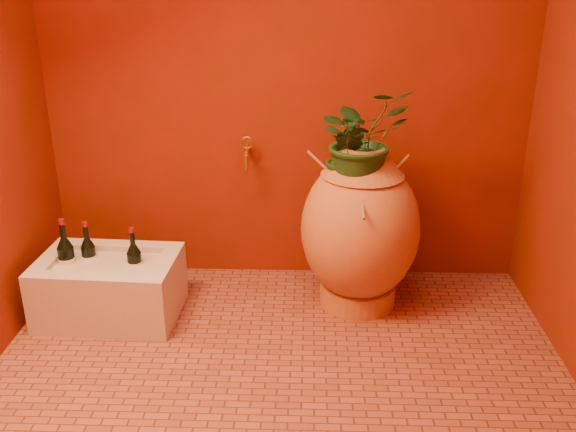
{
  "coord_description": "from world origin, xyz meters",
  "views": [
    {
      "loc": [
        0.12,
        -2.26,
        1.66
      ],
      "look_at": [
        0.03,
        0.35,
        0.6
      ],
      "focal_mm": 40.0,
      "sensor_mm": 36.0,
      "label": 1
    }
  ],
  "objects_px": {
    "wine_bottle_c": "(67,260)",
    "wall_tap": "(247,151)",
    "wine_bottle_b": "(89,258)",
    "stone_basin": "(110,288)",
    "wine_bottle_a": "(135,264)",
    "amphora": "(360,228)"
  },
  "relations": [
    {
      "from": "stone_basin",
      "to": "wine_bottle_a",
      "type": "height_order",
      "value": "wine_bottle_a"
    },
    {
      "from": "wine_bottle_a",
      "to": "stone_basin",
      "type": "bearing_deg",
      "value": -175.3
    },
    {
      "from": "amphora",
      "to": "wall_tap",
      "type": "height_order",
      "value": "amphora"
    },
    {
      "from": "stone_basin",
      "to": "wine_bottle_b",
      "type": "xyz_separation_m",
      "value": [
        -0.11,
        0.07,
        0.13
      ]
    },
    {
      "from": "wine_bottle_b",
      "to": "wall_tap",
      "type": "height_order",
      "value": "wall_tap"
    },
    {
      "from": "stone_basin",
      "to": "wine_bottle_c",
      "type": "xyz_separation_m",
      "value": [
        -0.2,
        0.01,
        0.14
      ]
    },
    {
      "from": "wine_bottle_c",
      "to": "amphora",
      "type": "bearing_deg",
      "value": 6.2
    },
    {
      "from": "stone_basin",
      "to": "wine_bottle_a",
      "type": "distance_m",
      "value": 0.18
    },
    {
      "from": "wall_tap",
      "to": "wine_bottle_b",
      "type": "bearing_deg",
      "value": -154.45
    },
    {
      "from": "amphora",
      "to": "stone_basin",
      "type": "height_order",
      "value": "amphora"
    },
    {
      "from": "wine_bottle_a",
      "to": "wine_bottle_c",
      "type": "distance_m",
      "value": 0.33
    },
    {
      "from": "wine_bottle_b",
      "to": "wall_tap",
      "type": "bearing_deg",
      "value": 25.55
    },
    {
      "from": "wine_bottle_a",
      "to": "wine_bottle_b",
      "type": "height_order",
      "value": "wine_bottle_b"
    },
    {
      "from": "wall_tap",
      "to": "stone_basin",
      "type": "bearing_deg",
      "value": -146.19
    },
    {
      "from": "wine_bottle_b",
      "to": "wine_bottle_c",
      "type": "xyz_separation_m",
      "value": [
        -0.09,
        -0.06,
        0.01
      ]
    },
    {
      "from": "amphora",
      "to": "stone_basin",
      "type": "bearing_deg",
      "value": -172.35
    },
    {
      "from": "wine_bottle_b",
      "to": "wine_bottle_a",
      "type": "bearing_deg",
      "value": -13.83
    },
    {
      "from": "wine_bottle_a",
      "to": "wall_tap",
      "type": "xyz_separation_m",
      "value": [
        0.51,
        0.42,
        0.45
      ]
    },
    {
      "from": "wine_bottle_c",
      "to": "wall_tap",
      "type": "bearing_deg",
      "value": 26.58
    },
    {
      "from": "amphora",
      "to": "wall_tap",
      "type": "relative_size",
      "value": 5.22
    },
    {
      "from": "wine_bottle_c",
      "to": "wall_tap",
      "type": "xyz_separation_m",
      "value": [
        0.85,
        0.42,
        0.44
      ]
    },
    {
      "from": "wine_bottle_b",
      "to": "stone_basin",
      "type": "bearing_deg",
      "value": -32.52
    }
  ]
}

